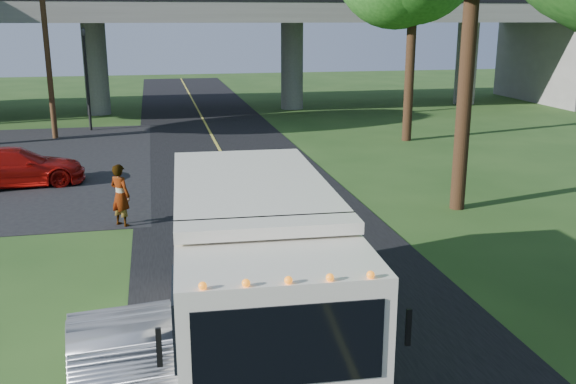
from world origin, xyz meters
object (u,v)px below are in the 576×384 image
object	(u,v)px
traffic_signal	(86,68)
utility_pole	(46,41)
step_van	(256,269)
red_sedan	(15,167)
pedestrian	(120,195)

from	to	relation	value
traffic_signal	utility_pole	size ratio (longest dim) A/B	0.58
step_van	utility_pole	bearing A→B (deg)	107.89
traffic_signal	red_sedan	distance (m)	11.68
step_van	red_sedan	size ratio (longest dim) A/B	1.56
traffic_signal	pedestrian	world-z (taller)	traffic_signal
step_van	red_sedan	world-z (taller)	step_van
step_van	pedestrian	size ratio (longest dim) A/B	4.05
step_van	pedestrian	bearing A→B (deg)	110.26
step_van	red_sedan	bearing A→B (deg)	117.86
step_van	red_sedan	xyz separation A→B (m)	(-6.31, 13.27, -0.95)
utility_pole	red_sedan	size ratio (longest dim) A/B	1.96
utility_pole	pedestrian	xyz separation A→B (m)	(3.70, -14.66, -3.71)
red_sedan	pedestrian	size ratio (longest dim) A/B	2.59
step_van	traffic_signal	bearing A→B (deg)	103.35
utility_pole	step_van	distance (m)	23.60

